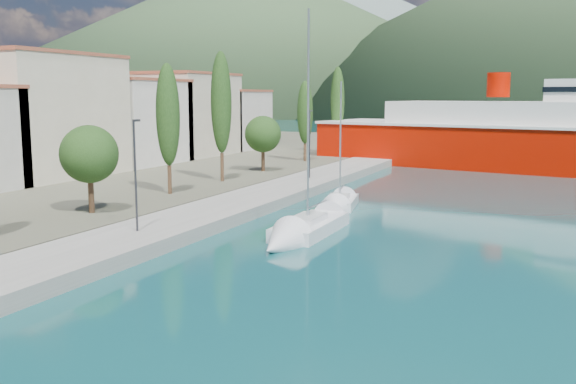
% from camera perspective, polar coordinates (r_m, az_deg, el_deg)
% --- Properties ---
extents(ground, '(1400.00, 1400.00, 0.00)m').
position_cam_1_polar(ground, '(134.85, 18.49, 4.63)').
color(ground, '#124B4E').
extents(quay, '(5.00, 88.00, 0.80)m').
position_cam_1_polar(quay, '(46.01, -4.26, -1.13)').
color(quay, gray).
rests_on(quay, ground).
extents(town_buildings, '(9.20, 69.20, 11.30)m').
position_cam_1_polar(town_buildings, '(67.58, -17.39, 5.99)').
color(town_buildings, beige).
rests_on(town_buildings, land_strip).
extents(tree_row, '(3.67, 63.67, 11.24)m').
position_cam_1_polar(tree_row, '(53.49, -7.61, 6.17)').
color(tree_row, '#47301E').
rests_on(tree_row, land_strip).
extents(lamp_posts, '(0.15, 47.23, 6.06)m').
position_cam_1_polar(lamp_posts, '(36.52, -12.18, 2.03)').
color(lamp_posts, '#2D2D33').
rests_on(lamp_posts, quay).
extents(sailboat_near, '(2.64, 9.72, 13.96)m').
position_cam_1_polar(sailboat_near, '(36.14, 0.65, -3.88)').
color(sailboat_near, silver).
rests_on(sailboat_near, ground).
extents(sailboat_mid, '(3.46, 7.09, 9.99)m').
position_cam_1_polar(sailboat_mid, '(45.80, 4.38, -1.32)').
color(sailboat_mid, silver).
rests_on(sailboat_mid, ground).
extents(ferry, '(58.18, 22.26, 11.31)m').
position_cam_1_polar(ferry, '(75.52, 23.90, 4.26)').
color(ferry, '#B50F00').
rests_on(ferry, ground).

